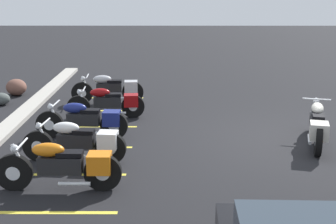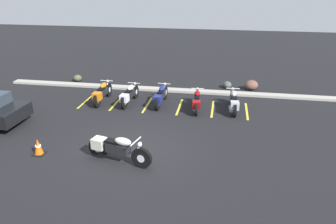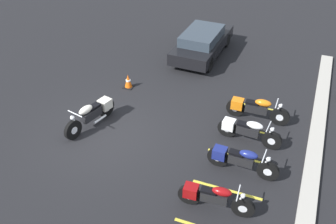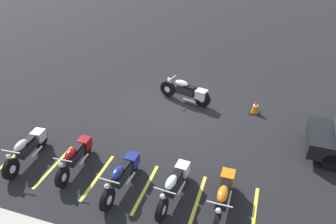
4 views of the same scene
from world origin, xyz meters
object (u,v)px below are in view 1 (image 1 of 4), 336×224
parked_bike_4 (111,88)px  landscape_rock_1 (0,99)px  parked_bike_2 (86,120)px  landscape_rock_2 (16,87)px  parked_bike_3 (110,102)px  motorcycle_cream_featured (317,124)px  parked_bike_0 (64,165)px  parked_bike_1 (79,141)px

parked_bike_4 → landscape_rock_1: bearing=1.1°
parked_bike_2 → landscape_rock_2: (4.45, 3.11, -0.20)m
parked_bike_3 → parked_bike_4: bearing=-88.0°
parked_bike_2 → landscape_rock_2: size_ratio=3.02×
motorcycle_cream_featured → parked_bike_2: size_ratio=1.04×
parked_bike_2 → parked_bike_3: parked_bike_2 is taller
motorcycle_cream_featured → landscape_rock_1: (3.61, 8.60, -0.31)m
parked_bike_0 → parked_bike_2: 2.93m
parked_bike_2 → landscape_rock_2: parked_bike_2 is taller
parked_bike_1 → parked_bike_4: (4.98, -0.07, 0.01)m
parked_bike_0 → landscape_rock_2: 8.05m
parked_bike_0 → parked_bike_2: bearing=-87.7°
parked_bike_0 → parked_bike_3: parked_bike_0 is taller
landscape_rock_1 → parked_bike_2: bearing=-134.6°
parked_bike_0 → landscape_rock_2: bearing=-66.3°
parked_bike_1 → landscape_rock_2: size_ratio=2.98×
landscape_rock_1 → landscape_rock_2: bearing=-3.7°
motorcycle_cream_featured → parked_bike_2: bearing=98.8°
landscape_rock_1 → motorcycle_cream_featured: bearing=-112.8°
parked_bike_4 → landscape_rock_2: size_ratio=3.02×
parked_bike_4 → parked_bike_0: bearing=85.5°
landscape_rock_1 → landscape_rock_2: size_ratio=0.77×
parked_bike_1 → landscape_rock_2: (6.00, 3.23, -0.19)m
parked_bike_1 → parked_bike_2: (1.55, 0.12, 0.01)m
parked_bike_4 → parked_bike_1: bearing=85.4°
landscape_rock_2 → landscape_rock_1: bearing=176.3°
motorcycle_cream_featured → landscape_rock_1: bearing=81.0°
parked_bike_3 → landscape_rock_2: 4.38m
motorcycle_cream_featured → parked_bike_4: 6.52m
landscape_rock_2 → motorcycle_cream_featured: bearing=-120.0°
parked_bike_1 → parked_bike_3: 3.31m
parked_bike_1 → parked_bike_4: 4.98m
parked_bike_0 → parked_bike_4: size_ratio=1.03×
motorcycle_cream_featured → parked_bike_2: (0.47, 5.41, -0.03)m
landscape_rock_1 → landscape_rock_2: landscape_rock_2 is taller
landscape_rock_1 → parked_bike_4: bearing=-85.2°
parked_bike_2 → motorcycle_cream_featured: bearing=177.6°
parked_bike_1 → landscape_rock_1: 5.75m
landscape_rock_1 → parked_bike_3: bearing=-111.4°
parked_bike_1 → parked_bike_0: bearing=94.4°
parked_bike_4 → landscape_rock_1: (-0.29, 3.38, -0.28)m
parked_bike_2 → landscape_rock_2: bearing=-52.5°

